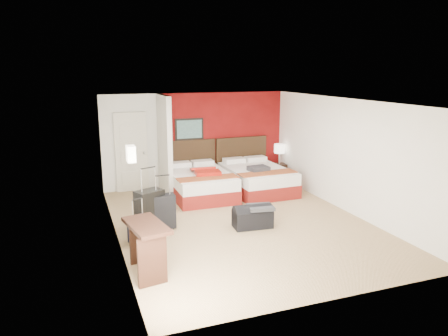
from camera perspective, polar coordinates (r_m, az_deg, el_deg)
name	(u,v)px	position (r m, az deg, el deg)	size (l,w,h in m)	color
ground	(241,223)	(8.94, 2.29, -7.31)	(6.50, 6.50, 0.00)	tan
room_walls	(158,155)	(9.52, -8.77, 1.68)	(5.02, 6.52, 2.50)	white
red_accent_panel	(222,138)	(11.81, -0.23, 4.01)	(3.50, 0.04, 2.50)	maroon
partition_wall	(165,146)	(10.75, -7.92, 2.98)	(0.12, 1.20, 2.50)	silver
entry_door	(131,152)	(11.24, -12.27, 2.07)	(0.82, 0.06, 2.05)	silver
bed_left	(200,184)	(10.66, -3.19, -2.20)	(1.43, 2.04, 0.61)	silver
bed_right	(257,180)	(11.13, 4.42, -1.55)	(1.44, 2.06, 0.62)	silver
red_suitcase_open	(205,171)	(10.51, -2.53, -0.41)	(0.60, 0.83, 0.10)	#AE190E
jacket_bundle	(258,169)	(10.74, 4.63, -0.08)	(0.48, 0.39, 0.12)	#39383E
nightstand	(279,172)	(12.22, 7.36, -0.57)	(0.36, 0.36, 0.50)	black
table_lamp	(280,154)	(12.11, 7.43, 1.86)	(0.31, 0.31, 0.56)	silver
suitcase_black	(150,211)	(8.53, -9.89, -5.70)	(0.53, 0.33, 0.79)	black
suitcase_charcoal	(163,213)	(8.58, -8.09, -5.92)	(0.46, 0.28, 0.67)	black
suitcase_navy	(139,231)	(8.01, -11.35, -8.19)	(0.35, 0.21, 0.48)	black
duffel_bag	(253,218)	(8.65, 3.83, -6.68)	(0.77, 0.41, 0.39)	black
jacket_draped	(261,207)	(8.59, 4.91, -5.24)	(0.50, 0.42, 0.07)	#393A3E
desk	(147,249)	(6.81, -10.22, -10.55)	(0.49, 0.98, 0.82)	black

